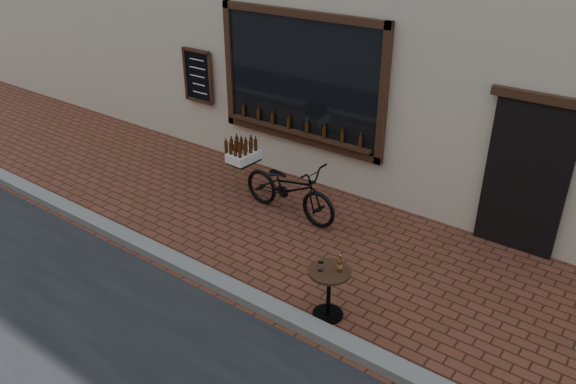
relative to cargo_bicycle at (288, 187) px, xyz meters
The scene contains 4 objects.
ground 2.69m from the cargo_bicycle, 60.18° to the right, with size 90.00×90.00×0.00m, color #572C1C.
kerb 2.51m from the cargo_bicycle, 57.88° to the right, with size 90.00×0.25×0.12m, color slate.
cargo_bicycle is the anchor object (origin of this frame).
bistro_table 2.56m from the cargo_bicycle, 42.37° to the right, with size 0.52×0.52×0.89m.
Camera 1 is at (3.39, -4.05, 4.51)m, focal length 35.00 mm.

